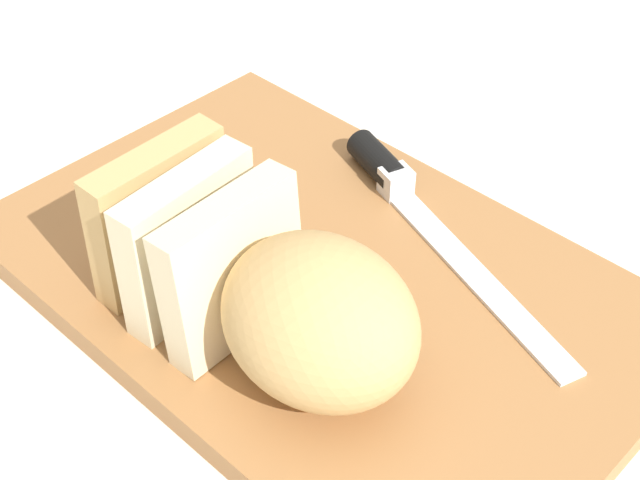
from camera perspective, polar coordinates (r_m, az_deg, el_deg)
name	(u,v)px	position (r m, az deg, el deg)	size (l,w,h in m)	color
ground_plane	(320,293)	(0.67, 0.00, -3.28)	(3.00, 3.00, 0.00)	silver
cutting_board	(320,282)	(0.66, 0.00, -2.64)	(0.47, 0.31, 0.02)	#9E6B3D
bread_loaf	(271,291)	(0.57, -3.03, -3.15)	(0.23, 0.12, 0.10)	tan
bread_knife	(401,189)	(0.71, 5.06, 3.17)	(0.27, 0.10, 0.02)	silver
crumb_near_knife	(259,203)	(0.71, -3.77, 2.32)	(0.01, 0.01, 0.01)	#996633
crumb_near_loaf	(227,224)	(0.69, -5.78, 0.96)	(0.01, 0.01, 0.01)	#996633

